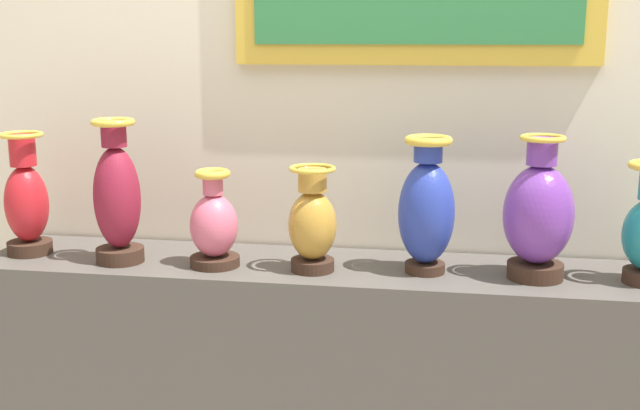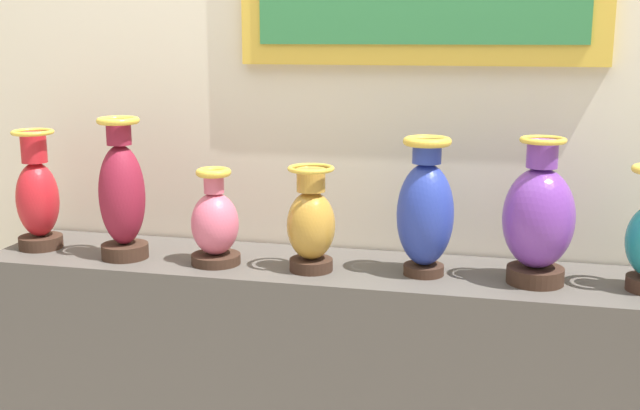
% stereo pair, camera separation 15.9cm
% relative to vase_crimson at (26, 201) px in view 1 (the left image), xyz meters
% --- Properties ---
extents(display_shelf, '(2.01, 0.39, 0.86)m').
position_rel_vase_crimson_xyz_m(display_shelf, '(0.89, 0.03, -0.59)').
color(display_shelf, '#4C4742').
rests_on(display_shelf, ground_plane).
extents(back_wall, '(4.61, 0.14, 2.82)m').
position_rel_vase_crimson_xyz_m(back_wall, '(0.90, 0.28, 0.40)').
color(back_wall, beige).
rests_on(back_wall, ground_plane).
extents(vase_crimson, '(0.13, 0.13, 0.37)m').
position_rel_vase_crimson_xyz_m(vase_crimson, '(0.00, 0.00, 0.00)').
color(vase_crimson, '#382319').
rests_on(vase_crimson, display_shelf).
extents(vase_burgundy, '(0.14, 0.14, 0.42)m').
position_rel_vase_crimson_xyz_m(vase_burgundy, '(0.31, -0.04, 0.03)').
color(vase_burgundy, '#382319').
rests_on(vase_burgundy, display_shelf).
extents(vase_rose, '(0.14, 0.14, 0.28)m').
position_rel_vase_crimson_xyz_m(vase_rose, '(0.60, -0.03, -0.04)').
color(vase_rose, '#382319').
rests_on(vase_rose, display_shelf).
extents(vase_ochre, '(0.14, 0.14, 0.30)m').
position_rel_vase_crimson_xyz_m(vase_ochre, '(0.88, -0.03, -0.03)').
color(vase_ochre, '#382319').
rests_on(vase_ochre, display_shelf).
extents(vase_cobalt, '(0.16, 0.16, 0.39)m').
position_rel_vase_crimson_xyz_m(vase_cobalt, '(1.20, 0.00, 0.02)').
color(vase_cobalt, '#382319').
rests_on(vase_cobalt, display_shelf).
extents(vase_violet, '(0.19, 0.19, 0.39)m').
position_rel_vase_crimson_xyz_m(vase_violet, '(1.50, -0.01, 0.01)').
color(vase_violet, '#382319').
rests_on(vase_violet, display_shelf).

